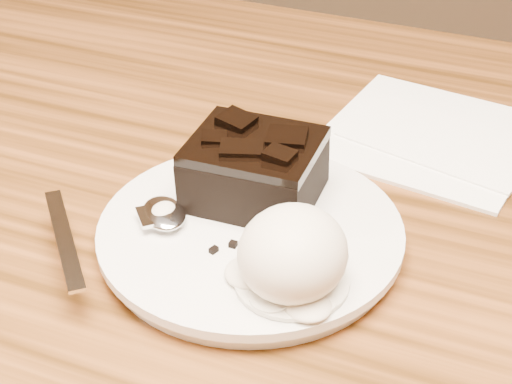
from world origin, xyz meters
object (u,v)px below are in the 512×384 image
at_px(brownie, 255,173).
at_px(napkin, 430,135).
at_px(plate, 251,237).
at_px(ice_cream_scoop, 293,253).
at_px(spoon, 164,215).

distance_m(brownie, napkin, 0.19).
xyz_separation_m(plate, ice_cream_scoop, (0.05, -0.05, 0.03)).
bearing_deg(spoon, napkin, 14.71).
bearing_deg(spoon, brownie, 5.78).
bearing_deg(ice_cream_scoop, spoon, 164.82).
bearing_deg(brownie, ice_cream_scoop, -53.80).
height_order(brownie, ice_cream_scoop, ice_cream_scoop).
height_order(brownie, spoon, brownie).
bearing_deg(ice_cream_scoop, napkin, 81.40).
distance_m(spoon, napkin, 0.26).
bearing_deg(plate, napkin, 66.82).
relative_size(brownie, napkin, 0.53).
xyz_separation_m(brownie, ice_cream_scoop, (0.06, -0.08, 0.00)).
height_order(brownie, napkin, brownie).
distance_m(ice_cream_scoop, napkin, 0.25).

